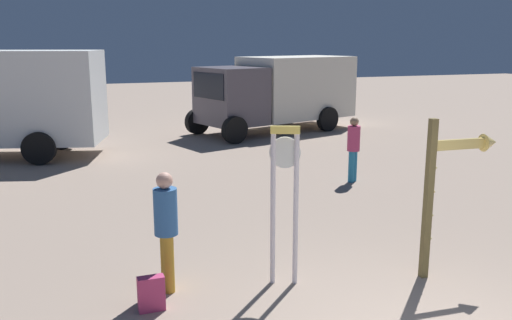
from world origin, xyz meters
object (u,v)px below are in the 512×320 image
standing_clock (285,189)px  backpack (151,294)px  person_near_clock (166,225)px  box_truck_near (279,90)px  arrow_sign (453,173)px  person_distant (353,146)px

standing_clock → backpack: size_ratio=4.94×
person_near_clock → standing_clock: bearing=-12.1°
standing_clock → box_truck_near: (5.01, 12.22, 0.16)m
box_truck_near → standing_clock: bearing=-112.3°
standing_clock → backpack: bearing=-174.9°
arrow_sign → box_truck_near: (2.69, 12.75, 0.01)m
arrow_sign → person_distant: size_ratio=1.47×
box_truck_near → person_distant: bearing=-99.5°
arrow_sign → person_near_clock: arrow_sign is taller
person_near_clock → arrow_sign: bearing=-12.7°
person_distant → box_truck_near: size_ratio=0.23×
person_near_clock → backpack: person_near_clock is taller
box_truck_near → person_near_clock: bearing=-118.9°
standing_clock → arrow_sign: 2.38m
standing_clock → box_truck_near: box_truck_near is taller
standing_clock → person_near_clock: size_ratio=1.35×
backpack → standing_clock: bearing=5.1°
arrow_sign → box_truck_near: 13.04m
person_distant → box_truck_near: bearing=80.5°
person_distant → standing_clock: bearing=-129.2°
standing_clock → backpack: 2.19m
person_distant → arrow_sign: bearing=-105.5°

